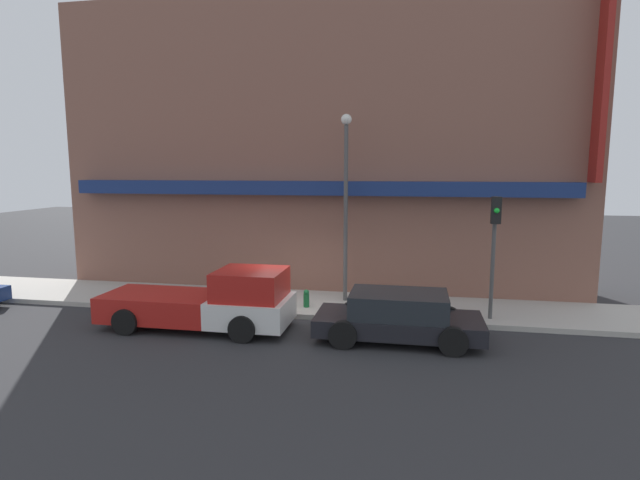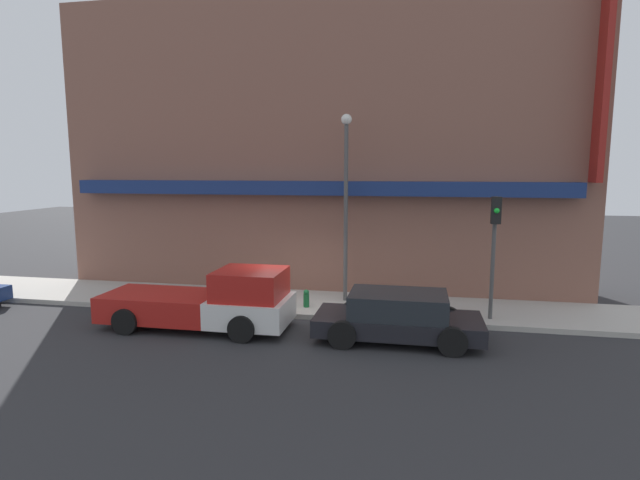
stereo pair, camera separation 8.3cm
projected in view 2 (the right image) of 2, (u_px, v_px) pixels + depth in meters
The scene contains 8 objects.
ground_plane at pixel (292, 319), 15.76m from camera, with size 80.00×80.00×0.00m, color #2D2D30.
sidewalk at pixel (303, 303), 17.26m from camera, with size 36.00×3.13×0.16m.
building at pixel (320, 148), 19.45m from camera, with size 19.80×3.80×11.58m.
pickup_truck at pixel (209, 302), 14.72m from camera, with size 5.64×2.17×1.82m.
parked_car at pixel (398, 317), 13.70m from camera, with size 4.54×2.12×1.35m.
fire_hydrant at pixel (306, 298), 16.49m from camera, with size 0.19×0.19×0.59m.
street_lamp at pixel (346, 188), 16.82m from camera, with size 0.36×0.36×6.34m.
traffic_light at pixel (494, 236), 14.80m from camera, with size 0.28×0.42×3.73m.
Camera 2 is at (3.76, -14.80, 4.71)m, focal length 28.00 mm.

